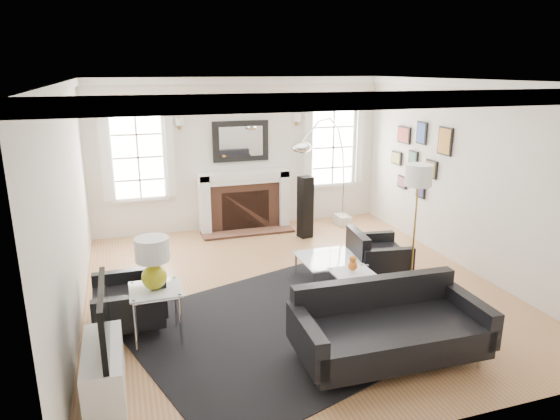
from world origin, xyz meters
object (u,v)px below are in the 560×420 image
object	(u,v)px
gourd_lamp	(153,260)
armchair_left	(133,301)
fireplace	(244,201)
sofa	(387,328)
armchair_right	(375,255)
arc_floor_lamp	(324,172)
coffee_table	(329,260)

from	to	relation	value
gourd_lamp	armchair_left	bearing A→B (deg)	124.32
fireplace	gourd_lamp	xyz separation A→B (m)	(-1.90, -3.59, 0.41)
sofa	armchair_right	xyz separation A→B (m)	(0.93, 1.99, -0.03)
arc_floor_lamp	gourd_lamp	bearing A→B (deg)	-139.14
armchair_right	arc_floor_lamp	size ratio (longest dim) A/B	0.42
armchair_left	coffee_table	xyz separation A→B (m)	(2.70, 0.49, -0.00)
fireplace	armchair_right	distance (m)	3.04
fireplace	coffee_table	world-z (taller)	fireplace
fireplace	sofa	world-z (taller)	fireplace
fireplace	coffee_table	bearing A→B (deg)	-78.53
armchair_left	gourd_lamp	world-z (taller)	gourd_lamp
armchair_left	fireplace	bearing A→B (deg)	56.54
sofa	gourd_lamp	xyz separation A→B (m)	(-2.25, 1.15, 0.60)
sofa	armchair_left	xyz separation A→B (m)	(-2.49, 1.50, -0.02)
coffee_table	arc_floor_lamp	distance (m)	2.18
armchair_left	arc_floor_lamp	world-z (taller)	arc_floor_lamp
fireplace	arc_floor_lamp	bearing A→B (deg)	-34.76
fireplace	sofa	size ratio (longest dim) A/B	0.85
sofa	coffee_table	bearing A→B (deg)	84.15
sofa	arc_floor_lamp	size ratio (longest dim) A/B	0.91
sofa	coffee_table	world-z (taller)	sofa
sofa	coffee_table	distance (m)	2.00
fireplace	coffee_table	size ratio (longest dim) A/B	2.07
sofa	armchair_right	bearing A→B (deg)	64.89
fireplace	sofa	distance (m)	4.76
sofa	armchair_left	world-z (taller)	sofa
gourd_lamp	sofa	bearing A→B (deg)	-27.04
armchair_right	gourd_lamp	bearing A→B (deg)	-165.15
arc_floor_lamp	armchair_right	bearing A→B (deg)	-88.85
sofa	gourd_lamp	world-z (taller)	gourd_lamp
fireplace	armchair_right	xyz separation A→B (m)	(1.29, -2.74, -0.23)
sofa	coffee_table	xyz separation A→B (m)	(0.20, 1.99, -0.02)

